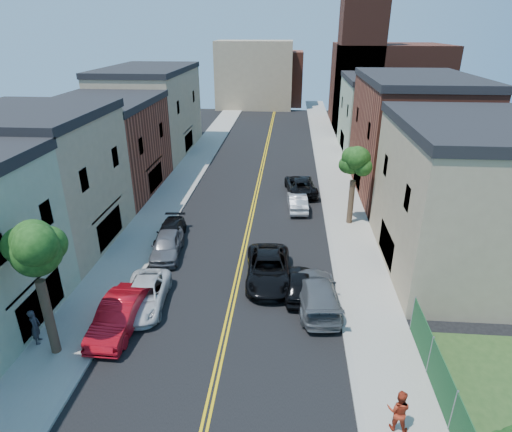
% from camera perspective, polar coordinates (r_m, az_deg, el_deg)
% --- Properties ---
extents(sidewalk_left, '(3.20, 100.00, 0.15)m').
position_cam_1_polar(sidewalk_left, '(45.07, -9.67, 5.12)').
color(sidewalk_left, gray).
rests_on(sidewalk_left, ground).
extents(sidewalk_right, '(3.20, 100.00, 0.15)m').
position_cam_1_polar(sidewalk_right, '(44.01, 10.79, 4.57)').
color(sidewalk_right, gray).
rests_on(sidewalk_right, ground).
extents(curb_left, '(0.30, 100.00, 0.15)m').
position_cam_1_polar(curb_left, '(44.68, -7.48, 5.09)').
color(curb_left, gray).
rests_on(curb_left, ground).
extents(curb_right, '(0.30, 100.00, 0.15)m').
position_cam_1_polar(curb_right, '(43.85, 8.51, 4.66)').
color(curb_right, gray).
rests_on(curb_right, ground).
extents(bldg_left_tan_near, '(9.00, 10.00, 9.00)m').
position_cam_1_polar(bldg_left_tan_near, '(32.85, -26.88, 3.75)').
color(bldg_left_tan_near, '#998466').
rests_on(bldg_left_tan_near, ground).
extents(bldg_left_brick, '(9.00, 12.00, 8.00)m').
position_cam_1_polar(bldg_left_brick, '(42.30, -19.46, 8.39)').
color(bldg_left_brick, brown).
rests_on(bldg_left_brick, ground).
extents(bldg_left_tan_far, '(9.00, 16.00, 9.50)m').
position_cam_1_polar(bldg_left_tan_far, '(54.90, -13.88, 13.23)').
color(bldg_left_tan_far, '#998466').
rests_on(bldg_left_tan_far, ground).
extents(bldg_right_tan, '(9.00, 12.00, 9.00)m').
position_cam_1_polar(bldg_right_tan, '(29.34, 26.33, 1.61)').
color(bldg_right_tan, '#998466').
rests_on(bldg_right_tan, ground).
extents(bldg_right_brick, '(9.00, 14.00, 10.00)m').
position_cam_1_polar(bldg_right_brick, '(41.90, 20.00, 9.60)').
color(bldg_right_brick, brown).
rests_on(bldg_right_brick, ground).
extents(bldg_right_palegrn, '(9.00, 12.00, 8.50)m').
position_cam_1_polar(bldg_right_palegrn, '(55.37, 16.39, 12.52)').
color(bldg_right_palegrn, gray).
rests_on(bldg_right_palegrn, ground).
extents(church, '(16.20, 14.20, 22.60)m').
position_cam_1_polar(church, '(70.03, 16.32, 17.28)').
color(church, '#4C2319').
rests_on(church, ground).
extents(backdrop_left, '(14.00, 8.00, 12.00)m').
position_cam_1_polar(backdrop_left, '(84.01, -0.21, 18.32)').
color(backdrop_left, '#998466').
rests_on(backdrop_left, ground).
extents(backdrop_center, '(10.00, 8.00, 10.00)m').
position_cam_1_polar(backdrop_center, '(87.86, 2.76, 17.90)').
color(backdrop_center, brown).
rests_on(backdrop_center, ground).
extents(tree_left_mid, '(5.20, 5.20, 9.29)m').
position_cam_1_polar(tree_left_mid, '(20.36, -28.14, -1.77)').
color(tree_left_mid, '#3C2C1E').
rests_on(tree_left_mid, sidewalk_left).
extents(tree_right_far, '(4.40, 4.40, 8.03)m').
position_cam_1_polar(tree_right_far, '(32.87, 13.20, 8.08)').
color(tree_right_far, '#3C2C1E').
rests_on(tree_right_far, sidewalk_right).
extents(red_sedan, '(1.85, 5.09, 1.67)m').
position_cam_1_polar(red_sedan, '(23.64, -17.82, -12.51)').
color(red_sedan, '#B60C17').
rests_on(red_sedan, ground).
extents(white_pickup, '(2.75, 5.23, 1.40)m').
position_cam_1_polar(white_pickup, '(25.04, -14.72, -10.20)').
color(white_pickup, silver).
rests_on(white_pickup, ground).
extents(grey_car_left, '(2.37, 4.87, 1.60)m').
position_cam_1_polar(grey_car_left, '(29.78, -11.81, -3.80)').
color(grey_car_left, '#55565D').
rests_on(grey_car_left, ground).
extents(black_car_left, '(2.16, 4.64, 1.31)m').
position_cam_1_polar(black_car_left, '(31.83, -11.35, -2.15)').
color(black_car_left, black).
rests_on(black_car_left, ground).
extents(grey_car_right, '(2.75, 5.81, 1.64)m').
position_cam_1_polar(grey_car_right, '(24.45, 8.19, -10.16)').
color(grey_car_right, '#525659').
rests_on(grey_car_right, ground).
extents(black_car_right, '(1.68, 4.15, 1.41)m').
position_cam_1_polar(black_car_right, '(25.33, 5.77, -8.99)').
color(black_car_right, black).
rests_on(black_car_right, ground).
extents(silver_car_right, '(1.86, 4.47, 1.44)m').
position_cam_1_polar(silver_car_right, '(36.62, 5.54, 1.91)').
color(silver_car_right, '#B5B8BE').
rests_on(silver_car_right, ground).
extents(dark_car_right_far, '(3.31, 5.94, 1.57)m').
position_cam_1_polar(dark_car_right_far, '(40.38, 5.98, 4.15)').
color(dark_car_right_far, black).
rests_on(dark_car_right_far, ground).
extents(black_suv_lane, '(3.06, 6.00, 1.62)m').
position_cam_1_polar(black_suv_lane, '(26.41, 1.67, -7.08)').
color(black_suv_lane, black).
rests_on(black_suv_lane, ground).
extents(pedestrian_left, '(0.64, 0.79, 1.87)m').
position_cam_1_polar(pedestrian_left, '(24.01, -27.42, -12.97)').
color(pedestrian_left, '#2A2C33').
rests_on(pedestrian_left, sidewalk_left).
extents(pedestrian_right, '(1.06, 0.92, 1.85)m').
position_cam_1_polar(pedestrian_right, '(18.68, 18.51, -23.42)').
color(pedestrian_right, '#9B2C17').
rests_on(pedestrian_right, sidewalk_right).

